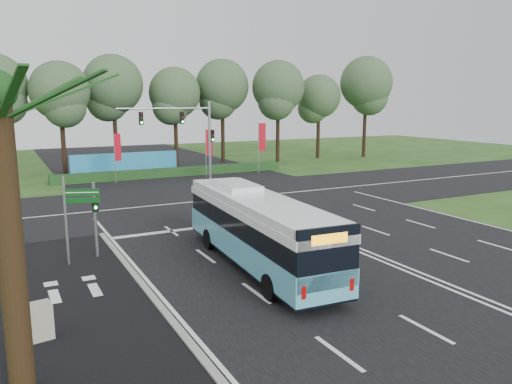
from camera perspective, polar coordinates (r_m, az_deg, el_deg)
ground at (r=25.97m, az=7.93°, el=-5.34°), size 120.00×120.00×0.00m
road_main at (r=25.97m, az=7.94°, el=-5.29°), size 20.00×120.00×0.04m
road_cross at (r=36.15m, az=-3.08°, el=-0.77°), size 120.00×14.00×0.05m
bike_path at (r=18.80m, az=-19.54°, el=-11.93°), size 5.00×18.00×0.06m
kerb_strip at (r=19.20m, az=-12.32°, el=-10.99°), size 0.25×18.00×0.12m
city_bus at (r=21.12m, az=0.16°, el=-4.26°), size 3.11×11.52×3.27m
pedestrian_signal at (r=23.33m, az=-17.88°, el=-2.75°), size 0.30×0.42×3.46m
street_sign at (r=22.41m, az=-20.14°, el=-1.93°), size 1.42×0.62×3.88m
utility_cabinet at (r=16.42m, az=-23.50°, el=-13.48°), size 0.76×0.67×1.14m
banner_flag_left at (r=44.33m, az=-15.61°, el=4.61°), size 0.63×0.19×4.37m
banner_flag_mid at (r=46.54m, az=-5.46°, el=5.30°), size 0.65×0.23×4.50m
banner_flag_right at (r=48.28m, az=0.60°, el=5.91°), size 0.73×0.19×5.03m
traffic_light_gantry at (r=43.50m, az=-7.54°, el=7.19°), size 8.41×0.28×7.00m
hedge at (r=47.61m, az=-9.30°, el=2.25°), size 22.00×1.20×0.80m
blue_hoarding at (r=48.87m, az=-14.71°, el=3.08°), size 10.00×0.30×2.20m
eucalyptus_row at (r=54.72m, az=-9.74°, el=11.89°), size 54.97×9.54×12.91m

